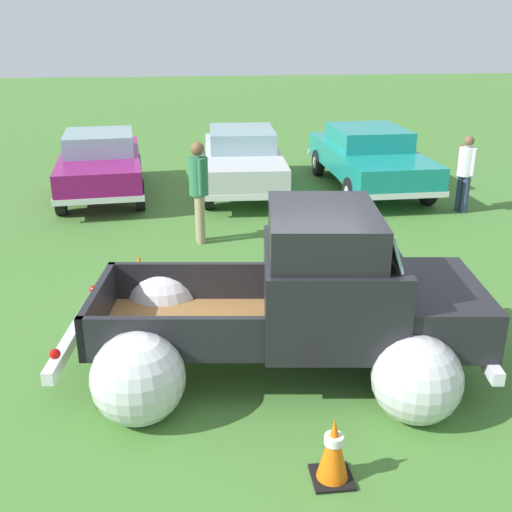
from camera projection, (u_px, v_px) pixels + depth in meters
name	position (u px, v px, depth m)	size (l,w,h in m)	color
ground_plane	(270.00, 367.00, 7.12)	(80.00, 80.00, 0.00)	#477A33
vintage_pickup_truck	(306.00, 309.00, 6.85)	(4.81, 3.18, 1.96)	black
show_car_0	(101.00, 162.00, 13.85)	(2.14, 4.28, 1.43)	black
show_car_1	(242.00, 158.00, 14.27)	(1.95, 4.54, 1.43)	black
show_car_2	(369.00, 156.00, 14.47)	(2.02, 4.74, 1.43)	black
spectator_0	(199.00, 186.00, 10.79)	(0.39, 0.54, 1.83)	gray
spectator_1	(466.00, 169.00, 12.62)	(0.41, 0.54, 1.60)	navy
lane_cone_0	(140.00, 275.00, 8.93)	(0.36, 0.36, 0.63)	black
lane_cone_1	(333.00, 450.00, 5.28)	(0.36, 0.36, 0.63)	black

